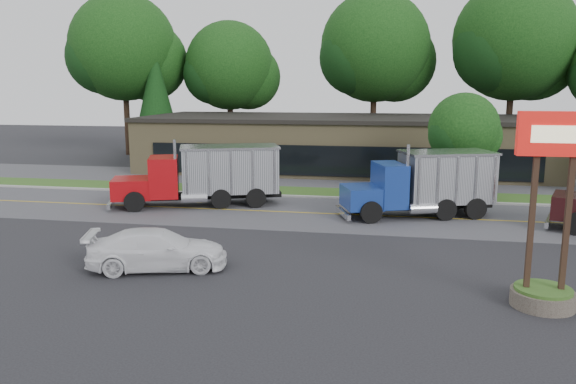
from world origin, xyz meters
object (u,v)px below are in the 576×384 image
bilo_sign (547,243)px  dump_truck_blue (426,182)px  rally_car (158,249)px  dump_truck_red (207,174)px

bilo_sign → dump_truck_blue: bilo_sign is taller
bilo_sign → rally_car: size_ratio=1.17×
rally_car → dump_truck_blue: bearing=-60.6°
dump_truck_red → rally_car: (1.81, -11.21, -1.07)m
rally_car → bilo_sign: bearing=-112.5°
dump_truck_red → rally_car: size_ratio=1.87×
rally_car → dump_truck_red: bearing=-7.7°
dump_truck_red → dump_truck_blue: bearing=157.6°
dump_truck_blue → rally_car: dump_truck_blue is taller
bilo_sign → rally_car: 13.22m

